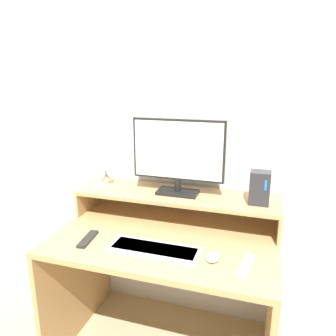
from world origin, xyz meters
The scene contains 10 objects.
wall_back centered at (0.00, 0.78, 1.25)m, with size 6.00×0.05×2.50m.
desk centered at (0.00, 0.37, 0.51)m, with size 1.16×0.74×0.73m.
monitor_shelf centered at (0.00, 0.58, 0.86)m, with size 1.16×0.32×0.16m.
monitor centered at (0.01, 0.58, 1.12)m, with size 0.52×0.12×0.43m.
desk_lamp centered at (-0.46, 0.52, 1.03)m, with size 0.15×0.16×0.32m.
router_dock centered at (0.46, 0.56, 0.98)m, with size 0.10×0.09×0.18m.
keyboard centered at (0.00, 0.20, 0.74)m, with size 0.44×0.14×0.02m.
mouse centered at (0.28, 0.21, 0.74)m, with size 0.06×0.09×0.03m.
remote_control centered at (-0.36, 0.20, 0.74)m, with size 0.06×0.18×0.02m.
remote_secondary centered at (0.43, 0.20, 0.74)m, with size 0.07×0.18×0.02m.
Camera 1 is at (0.49, -1.12, 1.53)m, focal length 35.00 mm.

